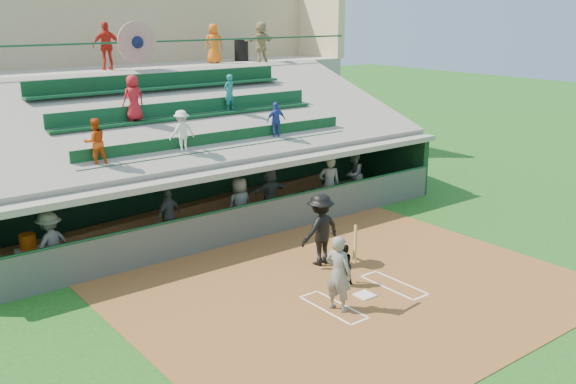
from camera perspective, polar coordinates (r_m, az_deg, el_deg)
ground at (r=15.93m, az=6.82°, el=-9.20°), size 100.00×100.00×0.00m
dirt_slab at (r=16.25m, az=5.58°, el=-8.60°), size 11.00×9.00×0.02m
home_plate at (r=15.91m, az=6.82°, el=-9.08°), size 0.43×0.43×0.03m
batters_box_chalk at (r=15.92m, az=6.82°, el=-9.12°), size 2.65×1.85×0.01m
dugout_floor at (r=20.89m, az=-6.24°, el=-2.93°), size 16.00×3.50×0.04m
concourse_slab at (r=26.17m, az=-14.23°, el=5.66°), size 20.00×3.00×4.60m
grandstand at (r=23.51m, az=-11.27°, el=4.63°), size 20.40×10.40×7.80m
batter_at_plate at (r=14.80m, az=4.52°, el=-7.19°), size 0.94×0.80×1.95m
catcher at (r=16.24m, az=4.94°, el=-6.48°), size 0.56×0.45×1.08m
home_umpire at (r=17.38m, az=2.89°, el=-3.33°), size 1.34×0.84×1.98m
dugout_bench at (r=21.89m, az=-7.48°, el=-1.38°), size 15.80×2.32×0.48m
white_table at (r=18.25m, az=-21.89°, el=-5.73°), size 0.79×0.64×0.64m
water_cooler at (r=18.11m, az=-22.13°, el=-4.12°), size 0.42×0.42×0.42m
dugout_player_a at (r=17.59m, az=-20.37°, el=-4.41°), size 1.30×1.03×1.76m
dugout_player_b at (r=19.40m, az=-10.55°, el=-2.04°), size 1.02×0.69×1.61m
dugout_player_c at (r=19.90m, az=-4.30°, el=-1.15°), size 0.88×0.59×1.74m
dugout_player_d at (r=21.43m, az=-1.63°, el=0.02°), size 1.55×0.51×1.66m
dugout_player_e at (r=21.65m, az=3.68°, el=0.62°), size 0.87×0.78×1.99m
dugout_player_f at (r=23.44m, az=5.83°, el=1.54°), size 1.09×0.99×1.82m
trash_bin at (r=28.38m, az=-4.17°, el=12.45°), size 0.60×0.60×0.90m
concourse_staff_a at (r=24.79m, az=-15.81°, el=12.39°), size 1.07×0.57×1.73m
concourse_staff_b at (r=27.17m, az=-6.62°, el=12.98°), size 0.92×0.77×1.60m
concourse_staff_c at (r=27.81m, az=-2.42°, el=13.21°), size 1.62×0.74×1.68m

